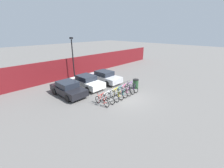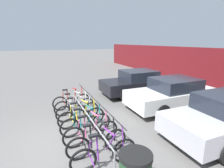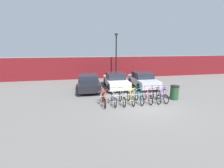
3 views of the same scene
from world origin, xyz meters
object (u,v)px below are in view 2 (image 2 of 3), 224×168
(bike_rack, at_px, (87,115))
(bicycle_yellow, at_px, (82,117))
(bicycle_red, at_px, (72,101))
(bicycle_silver, at_px, (78,111))
(bicycle_pink, at_px, (91,132))
(bicycle_black, at_px, (98,142))
(bicycle_white, at_px, (75,106))
(bicycle_purple, at_px, (105,154))
(car_black, at_px, (137,83))
(car_white, at_px, (173,94))
(bicycle_teal, at_px, (86,124))

(bike_rack, relative_size, bicycle_yellow, 2.76)
(bicycle_red, bearing_deg, bicycle_silver, 0.78)
(bicycle_yellow, bearing_deg, bicycle_red, -179.35)
(bicycle_pink, distance_m, bicycle_black, 0.58)
(bicycle_white, bearing_deg, bicycle_pink, -2.94)
(bicycle_yellow, relative_size, bicycle_purple, 1.00)
(bike_rack, xyz_separation_m, bicycle_purple, (2.09, -0.15, -0.12))
(bike_rack, xyz_separation_m, bicycle_silver, (-0.84, -0.15, -0.12))
(bicycle_yellow, distance_m, bicycle_purple, 2.32)
(bicycle_red, xyz_separation_m, bicycle_black, (3.63, 0.00, 0.00))
(bike_rack, height_order, bicycle_pink, bicycle_pink)
(bicycle_pink, bearing_deg, bike_rack, 168.24)
(bike_rack, relative_size, bicycle_red, 2.76)
(bike_rack, distance_m, bicycle_yellow, 0.30)
(bicycle_purple, height_order, car_black, car_black)
(bike_rack, distance_m, bicycle_black, 1.56)
(bicycle_white, relative_size, bicycle_purple, 1.00)
(car_white, bearing_deg, bicycle_white, -103.76)
(bicycle_teal, xyz_separation_m, bicycle_purple, (1.73, 0.00, 0.00))
(bicycle_purple, bearing_deg, car_white, 119.54)
(bicycle_red, xyz_separation_m, car_white, (1.71, 4.28, 0.31))
(bike_rack, bearing_deg, bicycle_teal, -22.40)
(bicycle_teal, height_order, car_black, car_black)
(car_white, bearing_deg, bicycle_purple, -60.06)
(bicycle_yellow, xyz_separation_m, bicycle_purple, (2.32, 0.00, 0.00))
(bike_rack, distance_m, car_black, 4.77)
(bicycle_silver, distance_m, bicycle_black, 2.38)
(bike_rack, distance_m, bicycle_pink, 0.99)
(bicycle_silver, height_order, bicycle_yellow, same)
(bicycle_purple, bearing_deg, bicycle_teal, 179.60)
(bicycle_white, xyz_separation_m, bicycle_purple, (3.51, 0.00, 0.00))
(bicycle_black, xyz_separation_m, car_black, (-4.46, 3.93, 0.31))
(bicycle_teal, bearing_deg, bicycle_white, -176.34)
(bicycle_pink, height_order, bicycle_black, same)
(bike_rack, distance_m, bicycle_purple, 2.09)
(bicycle_red, height_order, bicycle_silver, same)
(bicycle_black, bearing_deg, bicycle_silver, 179.88)
(bicycle_red, xyz_separation_m, bicycle_pink, (3.05, 0.00, 0.00))
(bicycle_white, xyz_separation_m, bicycle_pink, (2.39, 0.00, 0.00))
(bicycle_yellow, distance_m, car_black, 4.77)
(bicycle_yellow, height_order, bicycle_pink, same)
(bicycle_silver, bearing_deg, bicycle_teal, 2.68)
(car_black, xyz_separation_m, car_white, (2.54, 0.35, 0.00))
(bicycle_black, distance_m, car_white, 4.70)
(bicycle_white, xyz_separation_m, car_white, (1.05, 4.28, 0.31))
(bike_rack, bearing_deg, car_white, 95.22)
(bicycle_pink, height_order, bicycle_purple, same)
(bicycle_red, relative_size, bicycle_black, 1.00)
(bike_rack, height_order, car_white, car_white)
(bike_rack, bearing_deg, bicycle_black, -5.49)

